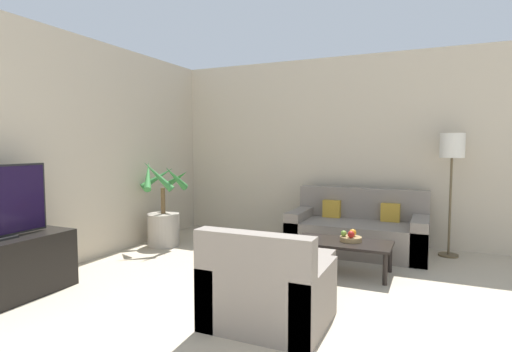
# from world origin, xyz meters

# --- Properties ---
(wall_back) EXTENTS (7.97, 0.06, 2.70)m
(wall_back) POSITION_xyz_m (0.00, 6.31, 1.35)
(wall_back) COLOR beige
(wall_back) RESTS_ON ground_plane
(wall_left) EXTENTS (0.06, 7.88, 2.70)m
(wall_left) POSITION_xyz_m (-3.22, 3.14, 1.35)
(wall_left) COLOR beige
(wall_left) RESTS_ON ground_plane
(potted_palm) EXTENTS (0.71, 0.70, 1.22)m
(potted_palm) POSITION_xyz_m (-2.81, 4.93, 0.40)
(potted_palm) COLOR #ADA393
(potted_palm) RESTS_ON ground_plane
(sofa_loveseat) EXTENTS (1.74, 0.87, 0.82)m
(sofa_loveseat) POSITION_xyz_m (-0.26, 5.71, 0.27)
(sofa_loveseat) COLOR gray
(sofa_loveseat) RESTS_ON ground_plane
(floor_lamp) EXTENTS (0.29, 0.29, 1.56)m
(floor_lamp) POSITION_xyz_m (0.84, 5.97, 1.31)
(floor_lamp) COLOR brown
(floor_lamp) RESTS_ON ground_plane
(coffee_table) EXTENTS (1.05, 0.55, 0.35)m
(coffee_table) POSITION_xyz_m (-0.26, 4.75, 0.31)
(coffee_table) COLOR black
(coffee_table) RESTS_ON ground_plane
(fruit_bowl) EXTENTS (0.24, 0.24, 0.05)m
(fruit_bowl) POSITION_xyz_m (-0.17, 4.79, 0.38)
(fruit_bowl) COLOR #997A4C
(fruit_bowl) RESTS_ON coffee_table
(apple_red) EXTENTS (0.07, 0.07, 0.07)m
(apple_red) POSITION_xyz_m (-0.16, 4.74, 0.44)
(apple_red) COLOR red
(apple_red) RESTS_ON fruit_bowl
(apple_green) EXTENTS (0.06, 0.06, 0.06)m
(apple_green) POSITION_xyz_m (-0.25, 4.78, 0.43)
(apple_green) COLOR olive
(apple_green) RESTS_ON fruit_bowl
(orange_fruit) EXTENTS (0.08, 0.08, 0.08)m
(orange_fruit) POSITION_xyz_m (-0.16, 4.83, 0.44)
(orange_fruit) COLOR orange
(orange_fruit) RESTS_ON fruit_bowl
(armchair) EXTENTS (0.91, 0.77, 0.78)m
(armchair) POSITION_xyz_m (-0.52, 3.22, 0.26)
(armchair) COLOR gray
(armchair) RESTS_ON ground_plane
(ottoman) EXTENTS (0.62, 0.51, 0.36)m
(ottoman) POSITION_xyz_m (-0.54, 4.07, 0.18)
(ottoman) COLOR gray
(ottoman) RESTS_ON ground_plane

